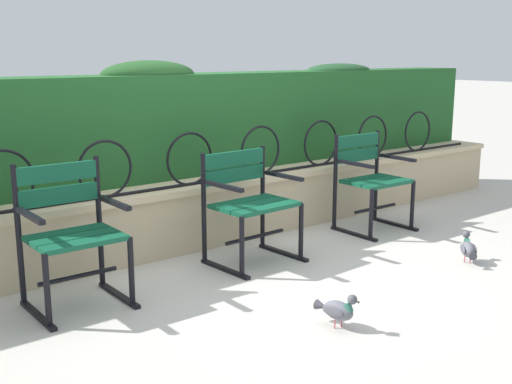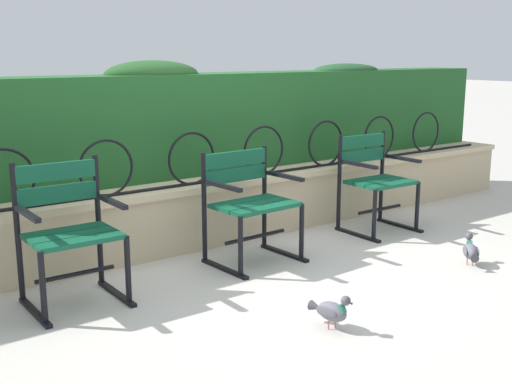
{
  "view_description": "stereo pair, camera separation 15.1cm",
  "coord_description": "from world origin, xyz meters",
  "px_view_note": "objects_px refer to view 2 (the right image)",
  "views": [
    {
      "loc": [
        -2.82,
        -3.45,
        1.53
      ],
      "look_at": [
        0.0,
        0.04,
        0.55
      ],
      "focal_mm": 44.85,
      "sensor_mm": 36.0,
      "label": 1
    },
    {
      "loc": [
        -2.7,
        -3.54,
        1.53
      ],
      "look_at": [
        0.0,
        0.04,
        0.55
      ],
      "focal_mm": 44.85,
      "sensor_mm": 36.0,
      "label": 2
    }
  ],
  "objects_px": {
    "park_chair_left": "(68,229)",
    "park_chair_right": "(375,179)",
    "park_chair_centre": "(249,201)",
    "pigeon_near_chairs": "(332,310)",
    "pigeon_far_side": "(471,251)"
  },
  "relations": [
    {
      "from": "park_chair_centre",
      "to": "pigeon_near_chairs",
      "type": "distance_m",
      "value": 1.37
    },
    {
      "from": "park_chair_centre",
      "to": "park_chair_right",
      "type": "distance_m",
      "value": 1.38
    },
    {
      "from": "park_chair_centre",
      "to": "pigeon_far_side",
      "type": "height_order",
      "value": "park_chair_centre"
    },
    {
      "from": "park_chair_right",
      "to": "pigeon_far_side",
      "type": "height_order",
      "value": "park_chair_right"
    },
    {
      "from": "park_chair_right",
      "to": "pigeon_near_chairs",
      "type": "relative_size",
      "value": 2.9
    },
    {
      "from": "park_chair_centre",
      "to": "park_chair_right",
      "type": "xyz_separation_m",
      "value": [
        1.38,
        0.03,
        -0.0
      ]
    },
    {
      "from": "park_chair_centre",
      "to": "park_chair_right",
      "type": "bearing_deg",
      "value": 1.14
    },
    {
      "from": "pigeon_near_chairs",
      "to": "park_chair_centre",
      "type": "bearing_deg",
      "value": 74.2
    },
    {
      "from": "pigeon_near_chairs",
      "to": "pigeon_far_side",
      "type": "xyz_separation_m",
      "value": [
        1.58,
        0.19,
        0.0
      ]
    },
    {
      "from": "park_chair_left",
      "to": "park_chair_right",
      "type": "xyz_separation_m",
      "value": [
        2.75,
        0.01,
        -0.01
      ]
    },
    {
      "from": "park_chair_centre",
      "to": "park_chair_left",
      "type": "bearing_deg",
      "value": 179.46
    },
    {
      "from": "park_chair_left",
      "to": "park_chair_right",
      "type": "height_order",
      "value": "park_chair_left"
    },
    {
      "from": "park_chair_left",
      "to": "park_chair_right",
      "type": "relative_size",
      "value": 1.05
    },
    {
      "from": "park_chair_left",
      "to": "pigeon_near_chairs",
      "type": "bearing_deg",
      "value": -51.88
    },
    {
      "from": "park_chair_centre",
      "to": "pigeon_far_side",
      "type": "relative_size",
      "value": 3.51
    }
  ]
}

